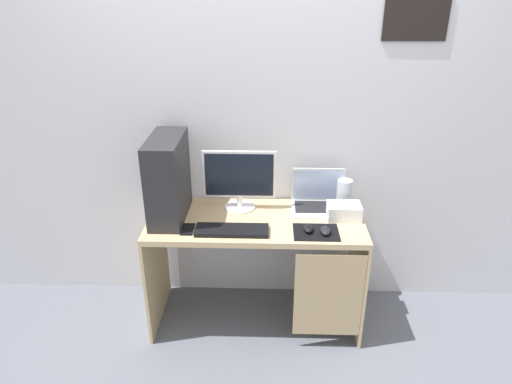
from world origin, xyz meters
TOP-DOWN VIEW (x-y plane):
  - ground_plane at (0.00, 0.00)m, footprint 8.00×8.00m
  - wall_back at (0.00, 0.32)m, footprint 4.00×0.05m
  - desk at (0.02, -0.01)m, footprint 1.30×0.56m
  - pc_tower at (-0.52, 0.02)m, footprint 0.19×0.44m
  - monitor at (-0.11, 0.14)m, footprint 0.45×0.19m
  - laptop at (0.39, 0.17)m, footprint 0.33×0.25m
  - speaker at (0.55, 0.19)m, footprint 0.09×0.09m
  - projector at (0.53, 0.03)m, footprint 0.20×0.14m
  - keyboard at (-0.13, -0.16)m, footprint 0.42×0.14m
  - mousepad at (0.35, -0.15)m, footprint 0.26×0.20m
  - mouse_left at (0.30, -0.14)m, footprint 0.06×0.10m
  - mouse_right at (0.40, -0.17)m, footprint 0.06×0.10m
  - cell_phone at (-0.39, -0.15)m, footprint 0.07×0.13m

SIDE VIEW (x-z plane):
  - ground_plane at x=0.00m, z-range 0.00..0.00m
  - desk at x=0.02m, z-range 0.21..0.95m
  - mousepad at x=0.35m, z-range 0.74..0.75m
  - cell_phone at x=-0.39m, z-range 0.74..0.75m
  - keyboard at x=-0.13m, z-range 0.74..0.77m
  - mouse_left at x=0.30m, z-range 0.75..0.78m
  - mouse_right at x=0.40m, z-range 0.75..0.78m
  - projector at x=0.53m, z-range 0.74..0.84m
  - laptop at x=0.39m, z-range 0.67..0.91m
  - speaker at x=0.55m, z-range 0.74..0.92m
  - monitor at x=-0.11m, z-range 0.75..1.13m
  - pc_tower at x=-0.52m, z-range 0.74..1.25m
  - wall_back at x=0.00m, z-range 0.00..2.60m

